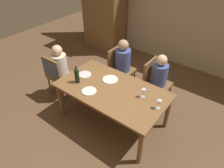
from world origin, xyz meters
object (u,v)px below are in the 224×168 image
at_px(person_man_guest, 124,63).
at_px(wine_glass_near_left, 144,91).
at_px(wine_glass_centre, 159,103).
at_px(person_woman_host, 160,78).
at_px(dinner_plate_guest_right, 85,75).
at_px(dinner_plate_host, 89,91).
at_px(chair_far_right, 154,80).
at_px(dining_table, 112,92).
at_px(wine_bottle_tall_green, 77,75).
at_px(dinner_plate_guest_left, 110,79).
at_px(armoire_cabinet, 104,9).
at_px(chair_far_left, 119,66).
at_px(person_man_bearded, 61,67).
at_px(chair_left_end, 55,72).

distance_m(person_man_guest, wine_glass_near_left, 1.18).
bearing_deg(wine_glass_centre, person_woman_host, 114.06).
relative_size(person_woman_host, wine_glass_centre, 7.33).
xyz_separation_m(person_woman_host, dinner_plate_guest_right, (-1.07, -0.86, 0.09)).
bearing_deg(dinner_plate_guest_right, person_man_guest, 73.69).
relative_size(person_man_guest, dinner_plate_guest_right, 4.90).
bearing_deg(wine_glass_centre, dinner_plate_host, -163.05).
bearing_deg(person_woman_host, chair_far_right, -90.00).
height_order(dining_table, wine_bottle_tall_green, wine_bottle_tall_green).
distance_m(person_man_guest, dinner_plate_guest_left, 0.74).
bearing_deg(person_woman_host, dinner_plate_host, -30.48).
bearing_deg(chair_far_right, person_man_guest, -90.00).
bearing_deg(dining_table, armoire_cabinet, 131.59).
distance_m(chair_far_right, wine_bottle_tall_green, 1.46).
bearing_deg(chair_far_left, person_man_guest, 90.00).
bearing_deg(dinner_plate_guest_left, person_man_guest, 105.89).
bearing_deg(dinner_plate_host, armoire_cabinet, 124.68).
bearing_deg(dining_table, person_woman_host, 64.06).
bearing_deg(chair_far_left, person_woman_host, 90.00).
relative_size(person_woman_host, person_man_bearded, 0.98).
relative_size(dinner_plate_host, dinner_plate_guest_right, 1.01).
xyz_separation_m(person_woman_host, wine_glass_near_left, (0.07, -0.76, 0.19)).
xyz_separation_m(chair_left_end, wine_bottle_tall_green, (0.71, -0.08, 0.27)).
bearing_deg(dining_table, wine_glass_near_left, 15.13).
height_order(chair_far_right, dinner_plate_guest_left, chair_far_right).
bearing_deg(person_man_guest, dinner_plate_guest_right, -16.31).
distance_m(armoire_cabinet, dinner_plate_guest_right, 2.65).
relative_size(chair_left_end, dinner_plate_host, 3.88).
height_order(person_man_bearded, dinner_plate_guest_right, person_man_bearded).
distance_m(chair_left_end, person_man_bearded, 0.16).
relative_size(person_man_bearded, wine_glass_centre, 7.51).
xyz_separation_m(wine_bottle_tall_green, wine_glass_centre, (1.39, 0.25, -0.04)).
distance_m(armoire_cabinet, person_man_bearded, 2.39).
bearing_deg(chair_left_end, wine_glass_near_left, 8.25).
bearing_deg(wine_glass_centre, wine_bottle_tall_green, -169.70).
relative_size(chair_far_right, chair_far_left, 1.00).
relative_size(wine_bottle_tall_green, dinner_plate_guest_left, 1.18).
bearing_deg(chair_left_end, wine_bottle_tall_green, -6.45).
bearing_deg(wine_bottle_tall_green, chair_far_left, 85.49).
relative_size(wine_bottle_tall_green, dinner_plate_guest_right, 1.35).
distance_m(person_man_guest, wine_bottle_tall_green, 1.13).
distance_m(person_woman_host, person_man_guest, 0.82).
xyz_separation_m(person_woman_host, wine_bottle_tall_green, (-1.02, -1.10, 0.23)).
bearing_deg(armoire_cabinet, person_man_guest, -40.13).
bearing_deg(wine_bottle_tall_green, wine_glass_centre, 10.30).
distance_m(person_woman_host, wine_glass_near_left, 0.78).
bearing_deg(person_woman_host, wine_glass_near_left, 5.21).
height_order(armoire_cabinet, chair_left_end, armoire_cabinet).
relative_size(chair_far_left, person_woman_host, 0.84).
height_order(wine_bottle_tall_green, dinner_plate_guest_right, wine_bottle_tall_green).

